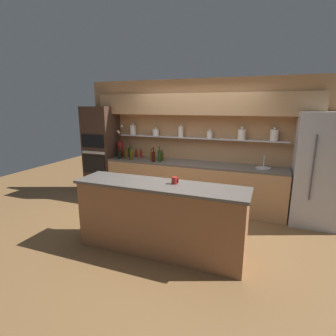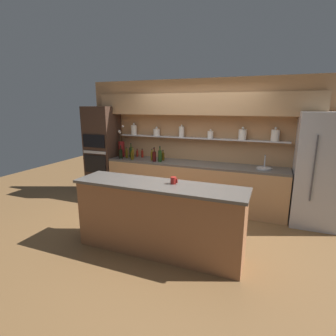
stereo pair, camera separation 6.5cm
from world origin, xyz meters
name	(u,v)px [view 1 (the left image)]	position (x,y,z in m)	size (l,w,h in m)	color
ground_plane	(175,231)	(0.00, 0.00, 0.00)	(12.00, 12.00, 0.00)	brown
back_wall_unit	(200,131)	(0.00, 1.53, 1.55)	(5.20, 0.44, 2.60)	tan
back_counter_unit	(192,184)	(-0.07, 1.24, 0.46)	(3.68, 0.62, 0.92)	tan
island_counter	(160,218)	(0.00, -0.66, 0.51)	(2.43, 0.61, 1.02)	#99603D
refrigerator	(319,170)	(2.19, 1.20, 0.98)	(0.81, 0.73, 1.97)	#B7B7BC
oven_tower	(102,151)	(-2.26, 1.24, 1.02)	(0.67, 0.64, 2.05)	#3D281E
flower_vase	(120,148)	(-1.79, 1.29, 1.13)	(0.15, 0.17, 0.71)	maroon
sink_fixture	(263,167)	(1.30, 1.25, 0.95)	(0.27, 0.27, 0.25)	#B7B7BC
bottle_oil_0	(126,154)	(-1.60, 1.18, 1.02)	(0.05, 0.05, 0.24)	#47380A
bottle_wine_1	(130,152)	(-1.56, 1.31, 1.04)	(0.08, 0.08, 0.32)	#193814
bottle_wine_2	(159,156)	(-0.75, 1.11, 1.04)	(0.08, 0.08, 0.33)	#193814
bottle_sauce_3	(136,153)	(-1.46, 1.42, 1.00)	(0.05, 0.05, 0.18)	maroon
bottle_wine_4	(154,156)	(-0.87, 1.08, 1.03)	(0.08, 0.08, 0.30)	#380C0C
bottle_oil_5	(131,156)	(-1.40, 1.08, 1.01)	(0.07, 0.07, 0.23)	#47380A
bottle_oil_6	(162,156)	(-0.75, 1.25, 1.01)	(0.06, 0.06, 0.23)	#47380A
bottle_wine_7	(120,154)	(-1.69, 1.09, 1.03)	(0.08, 0.08, 0.30)	black
bottle_oil_8	(132,154)	(-1.46, 1.21, 1.03)	(0.06, 0.06, 0.26)	olive
bottle_sauce_9	(141,154)	(-1.32, 1.40, 1.00)	(0.05, 0.05, 0.19)	maroon
bottle_oil_10	(151,156)	(-0.97, 1.17, 1.02)	(0.06, 0.06, 0.25)	brown
bottle_spirit_11	(153,155)	(-0.98, 1.29, 1.02)	(0.07, 0.07, 0.24)	tan
coffee_mug	(174,180)	(0.19, -0.58, 1.07)	(0.10, 0.08, 0.10)	maroon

